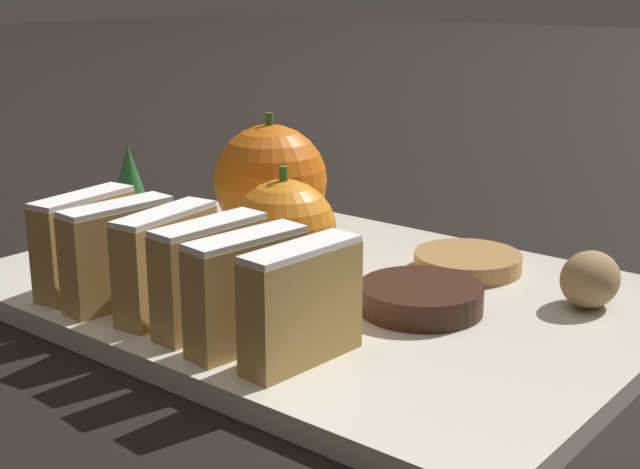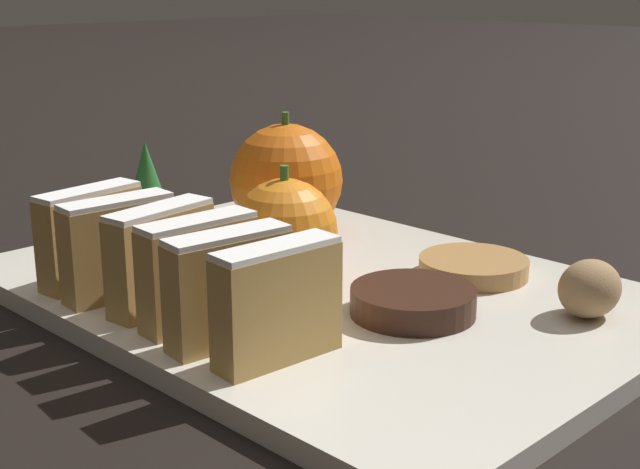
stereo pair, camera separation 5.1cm
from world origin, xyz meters
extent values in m
plane|color=black|center=(0.00, 0.00, 0.00)|extent=(6.00, 6.00, 0.00)
cube|color=silver|center=(0.00, 0.00, 0.01)|extent=(0.27, 0.38, 0.01)
cube|color=tan|center=(-0.09, -0.06, 0.04)|extent=(0.07, 0.02, 0.05)
cube|color=white|center=(-0.09, -0.06, 0.07)|extent=(0.06, 0.02, 0.00)
cube|color=tan|center=(-0.09, -0.03, 0.04)|extent=(0.07, 0.03, 0.05)
cube|color=white|center=(-0.09, -0.03, 0.07)|extent=(0.06, 0.03, 0.00)
cube|color=tan|center=(-0.09, 0.00, 0.04)|extent=(0.06, 0.02, 0.05)
cube|color=white|center=(-0.09, 0.00, 0.07)|extent=(0.06, 0.02, 0.00)
cube|color=tan|center=(-0.09, 0.03, 0.04)|extent=(0.07, 0.03, 0.05)
cube|color=white|center=(-0.09, 0.03, 0.07)|extent=(0.06, 0.03, 0.00)
cube|color=tan|center=(-0.09, 0.06, 0.04)|extent=(0.07, 0.02, 0.05)
cube|color=white|center=(-0.09, 0.06, 0.07)|extent=(0.06, 0.02, 0.00)
cube|color=tan|center=(-0.09, 0.10, 0.04)|extent=(0.07, 0.03, 0.05)
cube|color=white|center=(-0.09, 0.10, 0.07)|extent=(0.06, 0.03, 0.00)
sphere|color=orange|center=(0.06, 0.09, 0.05)|extent=(0.08, 0.08, 0.08)
cylinder|color=#38702D|center=(0.06, 0.09, 0.09)|extent=(0.01, 0.01, 0.01)
sphere|color=orange|center=(-0.01, 0.02, 0.04)|extent=(0.06, 0.06, 0.06)
cylinder|color=#38702D|center=(-0.01, 0.02, 0.08)|extent=(0.01, 0.00, 0.01)
ellipsoid|color=#9E7A51|center=(0.06, -0.14, 0.03)|extent=(0.04, 0.03, 0.03)
cylinder|color=#381E14|center=(0.00, -0.07, 0.02)|extent=(0.07, 0.07, 0.01)
cylinder|color=#B27F47|center=(0.08, -0.05, 0.02)|extent=(0.07, 0.07, 0.01)
cone|color=#23662D|center=(-0.02, 0.15, 0.05)|extent=(0.04, 0.04, 0.07)
camera|label=1|loc=(-0.38, -0.31, 0.18)|focal=50.00mm
camera|label=2|loc=(-0.35, -0.35, 0.18)|focal=50.00mm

